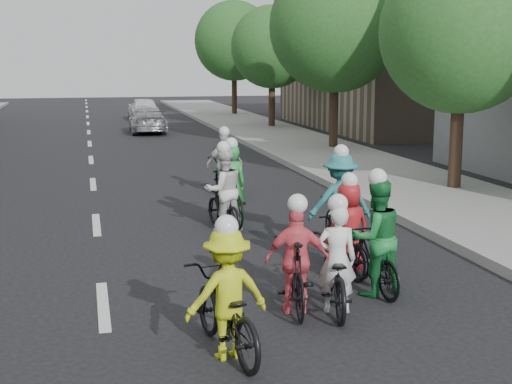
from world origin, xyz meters
name	(u,v)px	position (x,y,z in m)	size (l,w,h in m)	color
ground	(103,306)	(0.00, 0.00, 0.00)	(120.00, 120.00, 0.00)	black
sidewalk_right	(371,171)	(8.00, 10.00, 0.07)	(4.00, 80.00, 0.15)	gray
curb_right	(308,173)	(6.05, 10.00, 0.09)	(0.18, 80.00, 0.18)	#999993
bldg_se	(415,47)	(16.00, 24.00, 4.00)	(10.00, 14.00, 8.00)	gray
tree_r_0	(462,31)	(8.80, 6.60, 3.96)	(4.00, 4.00, 5.97)	black
tree_r_1	(335,26)	(8.80, 15.60, 4.52)	(4.80, 4.80, 6.93)	black
tree_r_2	(272,47)	(8.80, 24.60, 3.96)	(4.00, 4.00, 5.97)	black
tree_r_3	(234,41)	(8.80, 33.60, 4.52)	(4.80, 4.80, 6.93)	black
cyclist_0	(334,271)	(2.96, -0.85, 0.53)	(0.98, 1.88, 1.57)	black
cyclist_1	(374,247)	(3.73, -0.35, 0.68)	(0.86, 1.56, 1.79)	black
cyclist_2	(226,304)	(1.30, -1.98, 0.59)	(1.03, 1.89, 1.61)	black
cyclist_3	(295,268)	(2.45, -0.79, 0.58)	(0.88, 1.69, 1.58)	black
cyclist_4	(347,237)	(3.75, 0.78, 0.54)	(0.74, 1.59, 1.57)	black
cyclist_5	(231,194)	(2.65, 4.39, 0.63)	(0.63, 1.88, 1.77)	black
cyclist_6	(223,199)	(2.41, 3.97, 0.62)	(0.87, 1.71, 1.75)	black
cyclist_7	(339,209)	(4.08, 2.02, 0.73)	(1.14, 1.60, 1.85)	black
cyclist_8	(224,172)	(3.14, 7.66, 0.58)	(0.93, 1.74, 1.70)	black
follow_car_lead	(147,120)	(2.69, 24.10, 0.59)	(1.65, 4.05, 1.18)	#A3A3A8
follow_car_trail	(143,108)	(3.10, 31.91, 0.65)	(1.53, 3.81, 1.30)	white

